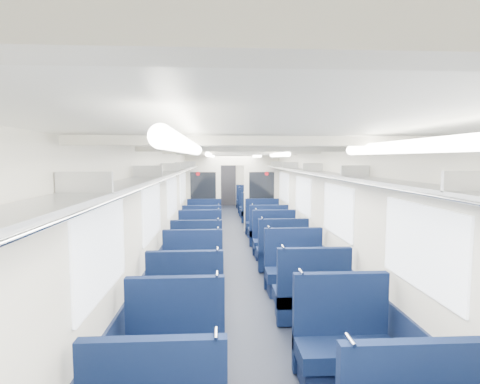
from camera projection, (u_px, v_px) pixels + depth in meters
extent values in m
cube|color=black|center=(237.00, 254.00, 8.48)|extent=(2.80, 18.00, 0.01)
cube|color=white|center=(237.00, 152.00, 8.27)|extent=(2.80, 18.00, 0.01)
cube|color=beige|center=(175.00, 204.00, 8.29)|extent=(0.02, 18.00, 2.35)
cube|color=#0F1833|center=(176.00, 240.00, 8.37)|extent=(0.03, 17.90, 0.70)
cube|color=beige|center=(298.00, 203.00, 8.45)|extent=(0.02, 18.00, 2.35)
cube|color=#0F1833|center=(297.00, 239.00, 8.52)|extent=(0.03, 17.90, 0.70)
cube|color=beige|center=(228.00, 180.00, 17.32)|extent=(2.80, 0.02, 2.35)
cube|color=#B2B5BA|center=(182.00, 169.00, 8.23)|extent=(0.34, 17.40, 0.04)
cylinder|color=silver|center=(190.00, 170.00, 8.24)|extent=(0.02, 17.40, 0.02)
cube|color=#B2B5BA|center=(84.00, 183.00, 2.26)|extent=(0.34, 0.03, 0.14)
cube|color=#B2B5BA|center=(148.00, 172.00, 4.25)|extent=(0.34, 0.03, 0.14)
cube|color=#B2B5BA|center=(170.00, 167.00, 6.24)|extent=(0.34, 0.03, 0.14)
cube|color=#B2B5BA|center=(182.00, 165.00, 8.23)|extent=(0.34, 0.03, 0.14)
cube|color=#B2B5BA|center=(189.00, 164.00, 10.21)|extent=(0.34, 0.03, 0.14)
cube|color=#B2B5BA|center=(194.00, 163.00, 12.20)|extent=(0.34, 0.03, 0.14)
cube|color=#B2B5BA|center=(198.00, 162.00, 14.19)|extent=(0.34, 0.03, 0.14)
cube|color=#B2B5BA|center=(200.00, 162.00, 16.18)|extent=(0.34, 0.03, 0.14)
cube|color=#B2B5BA|center=(290.00, 169.00, 8.37)|extent=(0.34, 17.40, 0.04)
cylinder|color=silver|center=(282.00, 170.00, 8.36)|extent=(0.02, 17.40, 0.02)
cube|color=#B2B5BA|center=(468.00, 182.00, 2.40)|extent=(0.34, 0.03, 0.14)
cube|color=#B2B5BA|center=(355.00, 171.00, 4.38)|extent=(0.34, 0.03, 0.14)
cube|color=#B2B5BA|center=(313.00, 167.00, 6.37)|extent=(0.34, 0.03, 0.14)
cube|color=#B2B5BA|center=(290.00, 165.00, 8.36)|extent=(0.34, 0.03, 0.14)
cube|color=#B2B5BA|center=(277.00, 164.00, 10.35)|extent=(0.34, 0.03, 0.14)
cube|color=#B2B5BA|center=(267.00, 163.00, 12.34)|extent=(0.34, 0.03, 0.14)
cube|color=#B2B5BA|center=(261.00, 162.00, 14.33)|extent=(0.34, 0.03, 0.14)
cube|color=#B2B5BA|center=(256.00, 162.00, 16.32)|extent=(0.34, 0.03, 0.14)
cube|color=white|center=(102.00, 251.00, 3.10)|extent=(0.02, 1.30, 0.75)
cube|color=white|center=(152.00, 212.00, 5.39)|extent=(0.02, 1.30, 0.75)
cube|color=white|center=(172.00, 196.00, 7.68)|extent=(0.02, 1.30, 0.75)
cube|color=white|center=(183.00, 187.00, 9.96)|extent=(0.02, 1.30, 0.75)
cube|color=white|center=(191.00, 181.00, 12.75)|extent=(0.02, 1.30, 0.75)
cube|color=white|center=(195.00, 178.00, 15.03)|extent=(0.02, 1.30, 0.75)
cube|color=white|center=(420.00, 247.00, 3.26)|extent=(0.02, 1.30, 0.75)
cube|color=white|center=(337.00, 211.00, 5.54)|extent=(0.02, 1.30, 0.75)
cube|color=white|center=(303.00, 195.00, 7.83)|extent=(0.02, 1.30, 0.75)
cube|color=white|center=(284.00, 187.00, 10.12)|extent=(0.02, 1.30, 0.75)
cube|color=white|center=(270.00, 181.00, 12.90)|extent=(0.02, 1.30, 0.75)
cube|color=white|center=(262.00, 178.00, 15.19)|extent=(0.02, 1.30, 0.75)
cube|color=beige|center=(282.00, 141.00, 2.30)|extent=(2.70, 0.06, 0.06)
cube|color=beige|center=(253.00, 149.00, 4.29)|extent=(2.70, 0.06, 0.06)
cube|color=beige|center=(242.00, 152.00, 6.28)|extent=(2.70, 0.06, 0.06)
cube|color=beige|center=(237.00, 154.00, 8.27)|extent=(2.70, 0.06, 0.06)
cube|color=beige|center=(233.00, 155.00, 10.26)|extent=(2.70, 0.06, 0.06)
cube|color=beige|center=(231.00, 155.00, 12.25)|extent=(2.70, 0.06, 0.06)
cube|color=beige|center=(229.00, 156.00, 14.24)|extent=(2.70, 0.06, 0.06)
cube|color=beige|center=(228.00, 156.00, 16.22)|extent=(2.70, 0.06, 0.06)
cylinder|color=white|center=(187.00, 146.00, 1.78)|extent=(0.07, 1.60, 0.07)
cylinder|color=white|center=(209.00, 155.00, 5.76)|extent=(0.07, 1.60, 0.07)
cylinder|color=white|center=(213.00, 156.00, 9.24)|extent=(0.07, 1.60, 0.07)
cylinder|color=white|center=(215.00, 157.00, 13.71)|extent=(0.07, 1.60, 0.07)
cylinder|color=white|center=(408.00, 147.00, 1.84)|extent=(0.07, 1.60, 0.07)
cylinder|color=white|center=(279.00, 155.00, 5.82)|extent=(0.07, 1.60, 0.07)
cylinder|color=white|center=(257.00, 156.00, 9.30)|extent=(0.07, 1.60, 0.07)
cylinder|color=white|center=(244.00, 157.00, 13.77)|extent=(0.07, 1.60, 0.07)
cube|color=black|center=(228.00, 184.00, 17.28)|extent=(0.75, 0.06, 2.00)
cube|color=beige|center=(203.00, 193.00, 11.04)|extent=(1.05, 0.08, 2.35)
cube|color=black|center=(203.00, 186.00, 10.97)|extent=(0.76, 0.02, 0.80)
cylinder|color=red|center=(198.00, 174.00, 10.92)|extent=(0.12, 0.01, 0.12)
cube|color=beige|center=(261.00, 193.00, 11.14)|extent=(1.05, 0.08, 2.35)
cube|color=black|center=(262.00, 185.00, 11.07)|extent=(0.76, 0.02, 0.80)
cylinder|color=red|center=(267.00, 174.00, 11.04)|extent=(0.12, 0.01, 0.12)
cube|color=beige|center=(232.00, 159.00, 11.00)|extent=(0.70, 0.08, 0.35)
cylinder|color=silver|center=(216.00, 333.00, 2.38)|extent=(0.02, 0.15, 0.02)
cylinder|color=silver|center=(350.00, 340.00, 2.30)|extent=(0.02, 0.15, 0.02)
cube|color=#0C1A3D|center=(174.00, 359.00, 3.45)|extent=(0.97, 0.51, 0.17)
cube|color=#0C1633|center=(174.00, 380.00, 3.47)|extent=(0.89, 0.41, 0.25)
cube|color=#0C1A3D|center=(176.00, 328.00, 3.64)|extent=(0.97, 0.09, 1.03)
cylinder|color=silver|center=(217.00, 274.00, 3.61)|extent=(0.02, 0.15, 0.02)
cube|color=#0C1A3D|center=(346.00, 352.00, 3.58)|extent=(0.97, 0.51, 0.17)
cube|color=#0C1633|center=(346.00, 372.00, 3.60)|extent=(0.89, 0.41, 0.25)
cube|color=#0C1A3D|center=(340.00, 322.00, 3.76)|extent=(0.97, 0.09, 1.03)
cylinder|color=silver|center=(301.00, 271.00, 3.69)|extent=(0.02, 0.15, 0.02)
cube|color=#0C1A3D|center=(187.00, 300.00, 4.87)|extent=(0.97, 0.51, 0.17)
cube|color=#0C1633|center=(187.00, 316.00, 4.89)|extent=(0.89, 0.41, 0.25)
cube|color=#0C1A3D|center=(185.00, 291.00, 4.64)|extent=(0.97, 0.09, 1.03)
cylinder|color=silver|center=(218.00, 249.00, 4.62)|extent=(0.02, 0.15, 0.02)
cube|color=#0C1A3D|center=(310.00, 296.00, 5.03)|extent=(0.97, 0.51, 0.17)
cube|color=#0C1633|center=(309.00, 311.00, 5.05)|extent=(0.89, 0.41, 0.25)
cube|color=#0C1A3D|center=(314.00, 287.00, 4.80)|extent=(0.97, 0.09, 1.03)
cylinder|color=silver|center=(283.00, 247.00, 4.73)|extent=(0.02, 0.15, 0.02)
cube|color=#0C1A3D|center=(192.00, 277.00, 5.82)|extent=(0.97, 0.51, 0.17)
cube|color=#0C1633|center=(192.00, 290.00, 5.84)|extent=(0.89, 0.41, 0.25)
cube|color=#0C1A3D|center=(193.00, 261.00, 6.01)|extent=(0.97, 0.09, 1.03)
cylinder|color=silver|center=(218.00, 228.00, 5.99)|extent=(0.02, 0.15, 0.02)
cube|color=#0C1A3D|center=(295.00, 274.00, 5.98)|extent=(0.97, 0.51, 0.17)
cube|color=#0C1633|center=(295.00, 286.00, 6.00)|extent=(0.89, 0.41, 0.25)
cube|color=#0C1A3D|center=(293.00, 258.00, 6.16)|extent=(0.97, 0.09, 1.03)
cylinder|color=silver|center=(269.00, 227.00, 6.09)|extent=(0.02, 0.15, 0.02)
cube|color=#0C1A3D|center=(197.00, 255.00, 7.17)|extent=(0.97, 0.51, 0.17)
cube|color=#0C1633|center=(197.00, 265.00, 7.18)|extent=(0.89, 0.41, 0.25)
cube|color=#0C1A3D|center=(196.00, 247.00, 6.94)|extent=(0.97, 0.09, 1.03)
cylinder|color=silver|center=(218.00, 219.00, 6.92)|extent=(0.02, 0.15, 0.02)
cube|color=#0C1A3D|center=(281.00, 253.00, 7.32)|extent=(0.97, 0.51, 0.17)
cube|color=#0C1633|center=(281.00, 263.00, 7.34)|extent=(0.89, 0.41, 0.25)
cube|color=#0C1A3D|center=(283.00, 245.00, 7.09)|extent=(0.97, 0.09, 1.03)
cylinder|color=silver|center=(262.00, 218.00, 7.02)|extent=(0.02, 0.15, 0.02)
cube|color=#0C1A3D|center=(200.00, 244.00, 8.12)|extent=(0.97, 0.51, 0.17)
cube|color=#0C1633|center=(200.00, 253.00, 8.14)|extent=(0.89, 0.41, 0.25)
cube|color=#0C1A3D|center=(200.00, 233.00, 8.31)|extent=(0.97, 0.09, 1.03)
cylinder|color=silver|center=(218.00, 209.00, 8.28)|extent=(0.02, 0.15, 0.02)
cube|color=#0C1A3D|center=(275.00, 244.00, 8.12)|extent=(0.97, 0.51, 0.17)
cube|color=#0C1633|center=(275.00, 253.00, 8.14)|extent=(0.89, 0.41, 0.25)
cube|color=#0C1A3D|center=(274.00, 233.00, 8.31)|extent=(0.97, 0.09, 1.03)
cylinder|color=silver|center=(256.00, 209.00, 8.24)|extent=(0.02, 0.15, 0.02)
cube|color=#0C1A3D|center=(202.00, 232.00, 9.34)|extent=(0.97, 0.51, 0.17)
cube|color=#0C1633|center=(202.00, 241.00, 9.36)|extent=(0.89, 0.41, 0.25)
cube|color=#0C1A3D|center=(202.00, 226.00, 9.12)|extent=(0.97, 0.09, 1.03)
cylinder|color=silver|center=(218.00, 204.00, 9.09)|extent=(0.02, 0.15, 0.02)
cube|color=#0C1A3D|center=(268.00, 232.00, 9.40)|extent=(0.97, 0.51, 0.17)
cube|color=#0C1633|center=(268.00, 240.00, 9.42)|extent=(0.89, 0.41, 0.25)
cube|color=#0C1A3D|center=(269.00, 226.00, 9.18)|extent=(0.97, 0.09, 1.03)
cylinder|color=silver|center=(252.00, 204.00, 9.10)|extent=(0.02, 0.15, 0.02)
cube|color=#0C1A3D|center=(204.00, 225.00, 10.37)|extent=(0.97, 0.51, 0.17)
cube|color=#0C1633|center=(204.00, 232.00, 10.39)|extent=(0.89, 0.41, 0.25)
cube|color=#0C1A3D|center=(204.00, 217.00, 10.56)|extent=(0.97, 0.09, 1.03)
cylinder|color=silver|center=(218.00, 198.00, 10.53)|extent=(0.02, 0.15, 0.02)
cube|color=#0C1A3D|center=(263.00, 225.00, 10.44)|extent=(0.97, 0.51, 0.17)
cube|color=#0C1633|center=(263.00, 232.00, 10.46)|extent=(0.89, 0.41, 0.25)
cube|color=#0C1A3D|center=(262.00, 216.00, 10.62)|extent=(0.97, 0.09, 1.03)
cylinder|color=silver|center=(248.00, 198.00, 10.55)|extent=(0.02, 0.15, 0.02)
cube|color=#0C1A3D|center=(207.00, 213.00, 12.67)|extent=(0.97, 0.51, 0.17)
cube|color=#0C1633|center=(207.00, 219.00, 12.69)|extent=(0.89, 0.41, 0.25)
cube|color=#0C1A3D|center=(207.00, 208.00, 12.44)|extent=(0.97, 0.09, 1.03)
cylinder|color=silver|center=(219.00, 192.00, 12.42)|extent=(0.02, 0.15, 0.02)
cube|color=#0C1A3D|center=(255.00, 213.00, 12.74)|extent=(0.97, 0.51, 0.17)
cube|color=#0C1633|center=(255.00, 219.00, 12.76)|extent=(0.89, 0.41, 0.25)
cube|color=#0C1A3D|center=(256.00, 208.00, 12.52)|extent=(0.97, 0.09, 1.03)
cylinder|color=silver|center=(243.00, 192.00, 12.45)|extent=(0.02, 0.15, 0.02)
cube|color=#0C1A3D|center=(208.00, 209.00, 13.67)|extent=(0.97, 0.51, 0.17)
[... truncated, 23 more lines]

